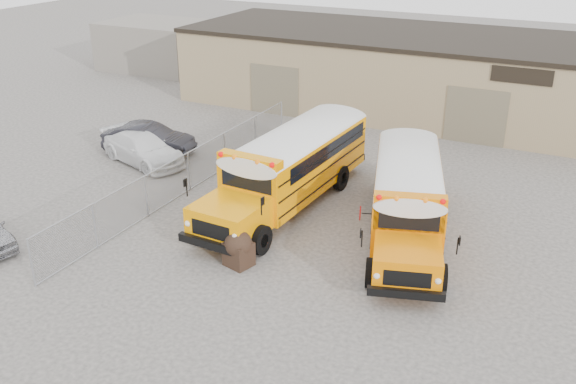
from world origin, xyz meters
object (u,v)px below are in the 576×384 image
at_px(school_bus_right, 407,141).
at_px(car_white, 143,149).
at_px(tarp_bundle, 239,248).
at_px(school_bus_left, 355,120).
at_px(car_dark, 149,139).

distance_m(school_bus_right, car_white, 12.81).
distance_m(tarp_bundle, car_white, 11.42).
xyz_separation_m(school_bus_left, school_bus_right, (3.10, -1.40, -0.15)).
relative_size(school_bus_right, tarp_bundle, 7.68).
height_order(school_bus_left, car_dark, school_bus_left).
distance_m(school_bus_left, school_bus_right, 3.41).
bearing_deg(school_bus_left, car_dark, -154.67).
bearing_deg(school_bus_right, car_dark, -166.23).
height_order(tarp_bundle, car_white, car_white).
xyz_separation_m(school_bus_right, car_dark, (-12.59, -3.09, -0.92)).
height_order(school_bus_right, car_dark, school_bus_right).
height_order(school_bus_left, car_white, school_bus_left).
height_order(school_bus_right, tarp_bundle, school_bus_right).
distance_m(school_bus_left, car_white, 10.64).
bearing_deg(car_white, school_bus_left, -39.97).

